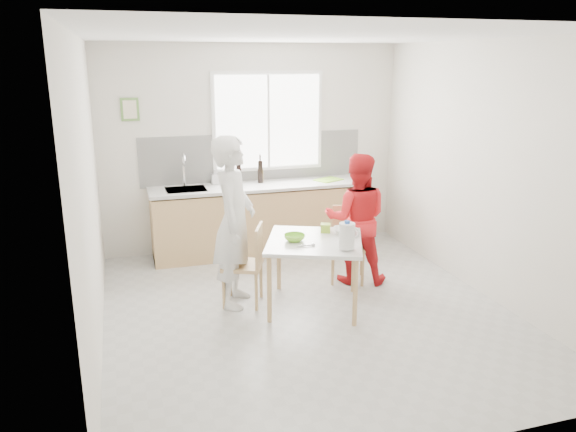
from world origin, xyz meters
The scene contains 21 objects.
ground centered at (0.00, 0.00, 0.00)m, with size 4.50×4.50×0.00m, color #B7B7B2.
room_shell centered at (0.00, 0.00, 1.64)m, with size 4.50×4.50×4.50m.
window centered at (0.20, 2.23, 1.70)m, with size 1.50×0.06×1.30m.
backsplash centered at (0.00, 2.24, 1.23)m, with size 3.00×0.02×0.65m, color white.
picture_frame centered at (-1.55, 2.23, 1.90)m, with size 0.22×0.03×0.28m.
kitchen_counter centered at (0.00, 1.95, 0.42)m, with size 2.84×0.64×1.37m.
dining_table centered at (0.11, 0.11, 0.65)m, with size 1.23×1.23×0.73m.
chair_left centered at (-0.52, 0.37, 0.47)m, with size 0.52×0.52×0.85m.
chair_far centered at (0.75, 0.72, 0.47)m, with size 0.52×0.52×0.85m.
person_white centered at (-0.65, 0.42, 0.89)m, with size 0.65×0.43×1.78m, color silver.
person_red centered at (0.80, 0.63, 0.75)m, with size 0.73×0.57×1.50m, color red.
bowl_green centered at (-0.09, 0.14, 0.76)m, with size 0.21×0.21×0.07m, color #80D330.
bowl_white centered at (0.48, 0.22, 0.75)m, with size 0.24×0.24×0.06m, color white.
milk_jug centered at (0.30, -0.28, 0.87)m, with size 0.21×0.15×0.27m.
green_box centered at (0.31, 0.33, 0.77)m, with size 0.10×0.10×0.09m, color #95C12C.
spoon centered at (-0.05, -0.07, 0.74)m, with size 0.01×0.01×0.16m, color #A5A5AA.
cutting_board centered at (0.96, 1.94, 0.93)m, with size 0.35×0.25×0.01m, color #8ED832.
wine_bottle_a centered at (-0.25, 2.06, 1.08)m, with size 0.07×0.07×0.32m, color black.
wine_bottle_b centered at (0.04, 2.05, 1.07)m, with size 0.07×0.07×0.30m, color black.
jar_amber centered at (0.06, 2.09, 1.00)m, with size 0.06×0.06×0.16m, color olive.
soap_bottle centered at (-0.55, 2.14, 1.02)m, with size 0.09×0.09×0.20m, color #999999.
Camera 1 is at (-1.73, -4.99, 2.49)m, focal length 35.00 mm.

